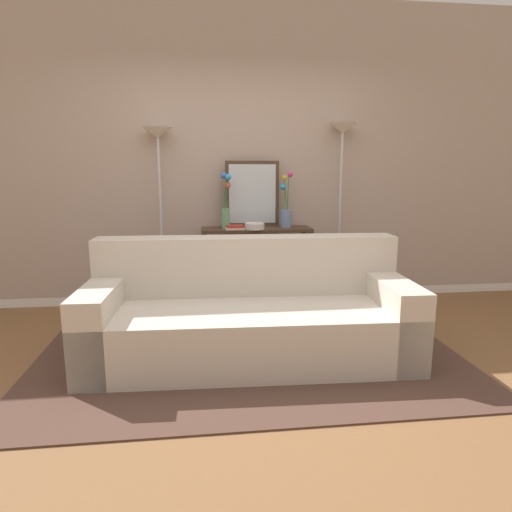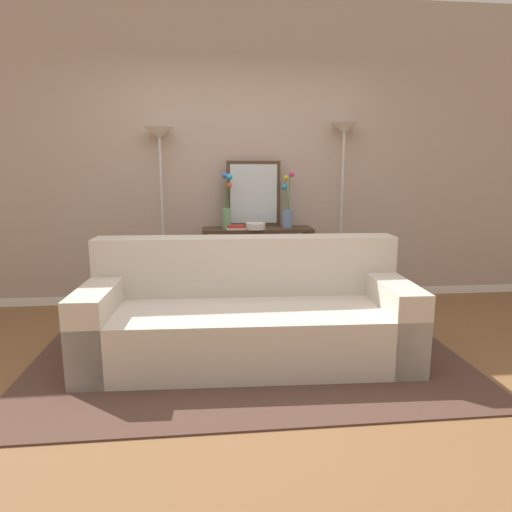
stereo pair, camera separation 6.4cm
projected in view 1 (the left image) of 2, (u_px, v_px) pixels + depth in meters
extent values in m
cube|color=brown|center=(253.00, 380.00, 3.02)|extent=(16.00, 16.00, 0.02)
cube|color=white|center=(233.00, 294.00, 4.90)|extent=(12.00, 0.15, 0.09)
cube|color=#B29E8E|center=(231.00, 152.00, 4.61)|extent=(12.00, 0.14, 2.99)
cube|color=#51382D|center=(252.00, 364.00, 3.23)|extent=(3.18, 1.71, 0.01)
cube|color=beige|center=(250.00, 332.00, 3.29)|extent=(2.40, 1.02, 0.42)
cube|color=beige|center=(247.00, 265.00, 3.53)|extent=(2.37, 0.35, 0.46)
cube|color=beige|center=(103.00, 325.00, 3.18)|extent=(0.27, 0.94, 0.60)
cube|color=beige|center=(389.00, 317.00, 3.36)|extent=(0.27, 0.94, 0.60)
cube|color=#473323|center=(256.00, 229.00, 4.45)|extent=(1.10, 0.35, 0.03)
cube|color=#473323|center=(256.00, 293.00, 4.58)|extent=(1.01, 0.29, 0.01)
cube|color=#473323|center=(205.00, 274.00, 4.32)|extent=(0.05, 0.05, 0.80)
cube|color=#473323|center=(310.00, 271.00, 4.45)|extent=(0.05, 0.05, 0.80)
cube|color=#473323|center=(205.00, 267.00, 4.61)|extent=(0.05, 0.05, 0.80)
cube|color=#473323|center=(303.00, 265.00, 4.74)|extent=(0.05, 0.05, 0.80)
cylinder|color=silver|center=(165.00, 306.00, 4.60)|extent=(0.26, 0.26, 0.02)
cylinder|color=silver|center=(161.00, 224.00, 4.44)|extent=(0.02, 0.02, 1.68)
cone|color=silver|center=(158.00, 133.00, 4.27)|extent=(0.28, 0.28, 0.10)
cylinder|color=silver|center=(337.00, 299.00, 4.82)|extent=(0.26, 0.26, 0.02)
cylinder|color=silver|center=(339.00, 219.00, 4.65)|extent=(0.02, 0.02, 1.74)
cone|color=silver|center=(343.00, 128.00, 4.48)|extent=(0.28, 0.28, 0.10)
cube|color=#473323|center=(252.00, 194.00, 4.52)|extent=(0.55, 0.02, 0.67)
cube|color=silver|center=(252.00, 194.00, 4.51)|extent=(0.48, 0.01, 0.60)
cylinder|color=#669E6B|center=(226.00, 218.00, 4.38)|extent=(0.08, 0.08, 0.20)
cylinder|color=#3D7538|center=(225.00, 192.00, 4.34)|extent=(0.04, 0.02, 0.32)
sphere|color=#4367C2|center=(224.00, 175.00, 4.33)|extent=(0.06, 0.06, 0.06)
cylinder|color=#3D7538|center=(226.00, 197.00, 4.35)|extent=(0.01, 0.01, 0.22)
sphere|color=#C95141|center=(227.00, 185.00, 4.35)|extent=(0.07, 0.07, 0.07)
cylinder|color=#3D7538|center=(227.00, 193.00, 4.33)|extent=(0.02, 0.04, 0.30)
sphere|color=#2AA9DF|center=(228.00, 177.00, 4.30)|extent=(0.06, 0.06, 0.06)
cylinder|color=#6B84AD|center=(286.00, 218.00, 4.49)|extent=(0.11, 0.11, 0.18)
cylinder|color=#3D7538|center=(286.00, 194.00, 4.43)|extent=(0.04, 0.04, 0.32)
sphere|color=gold|center=(285.00, 178.00, 4.39)|extent=(0.05, 0.05, 0.05)
cylinder|color=#3D7538|center=(288.00, 192.00, 4.44)|extent=(0.01, 0.05, 0.35)
sphere|color=#DD3385|center=(290.00, 174.00, 4.41)|extent=(0.05, 0.05, 0.05)
cylinder|color=#3D7538|center=(285.00, 198.00, 4.45)|extent=(0.01, 0.02, 0.23)
sphere|color=#2A95C4|center=(283.00, 187.00, 4.43)|extent=(0.06, 0.06, 0.06)
cylinder|color=silver|center=(255.00, 227.00, 4.34)|extent=(0.20, 0.20, 0.05)
torus|color=silver|center=(255.00, 223.00, 4.34)|extent=(0.19, 0.19, 0.01)
cube|color=silver|center=(235.00, 229.00, 4.34)|extent=(0.18, 0.13, 0.02)
cube|color=#BC3328|center=(235.00, 226.00, 4.34)|extent=(0.16, 0.12, 0.03)
cube|color=#1E7075|center=(215.00, 303.00, 4.55)|extent=(0.04, 0.14, 0.10)
cube|color=gold|center=(220.00, 302.00, 4.55)|extent=(0.06, 0.14, 0.13)
cube|color=navy|center=(225.00, 303.00, 4.56)|extent=(0.05, 0.16, 0.10)
cube|color=#6B3360|center=(231.00, 302.00, 4.57)|extent=(0.05, 0.16, 0.11)
cube|color=tan|center=(235.00, 302.00, 4.57)|extent=(0.03, 0.18, 0.12)
cube|color=#2D2D33|center=(238.00, 301.00, 4.57)|extent=(0.03, 0.13, 0.12)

